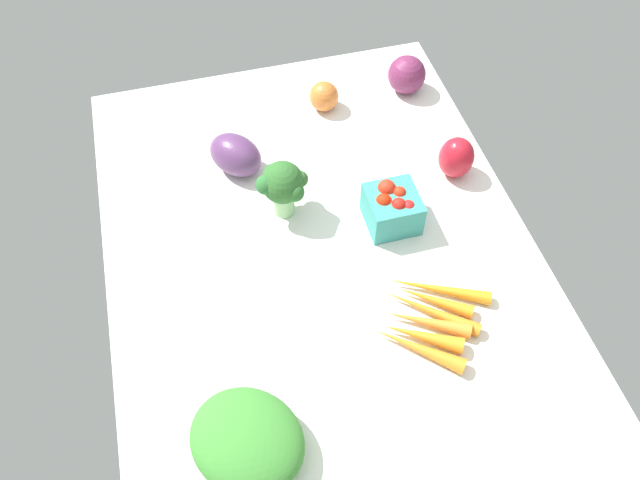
{
  "coord_description": "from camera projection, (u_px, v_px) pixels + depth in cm",
  "views": [
    {
      "loc": [
        -65.11,
        17.35,
        94.88
      ],
      "look_at": [
        0.0,
        0.0,
        4.0
      ],
      "focal_mm": 35.65,
      "sensor_mm": 36.0,
      "label": 1
    }
  ],
  "objects": [
    {
      "name": "leafy_greens_clump",
      "position": [
        247.0,
        440.0,
        0.9
      ],
      "size": [
        22.94,
        22.6,
        6.86
      ],
      "primitive_type": "ellipsoid",
      "rotation": [
        0.0,
        0.0,
        3.82
      ],
      "color": "#3B8632",
      "rests_on": "tablecloth"
    },
    {
      "name": "carrot_bunch",
      "position": [
        428.0,
        319.0,
        1.04
      ],
      "size": [
        20.84,
        22.22,
        2.87
      ],
      "color": "orange",
      "rests_on": "tablecloth"
    },
    {
      "name": "red_onion_near_basket",
      "position": [
        407.0,
        75.0,
        1.37
      ],
      "size": [
        8.21,
        8.21,
        8.21
      ],
      "primitive_type": "sphere",
      "color": "#722850",
      "rests_on": "tablecloth"
    },
    {
      "name": "heirloom_tomato_orange",
      "position": [
        324.0,
        96.0,
        1.34
      ],
      "size": [
        6.3,
        6.3,
        6.3
      ],
      "primitive_type": "sphere",
      "color": "orange",
      "rests_on": "tablecloth"
    },
    {
      "name": "tablecloth",
      "position": [
        320.0,
        250.0,
        1.16
      ],
      "size": [
        104.0,
        76.0,
        2.0
      ],
      "primitive_type": "cube",
      "color": "white",
      "rests_on": "ground"
    },
    {
      "name": "broccoli_head",
      "position": [
        283.0,
        184.0,
        1.14
      ],
      "size": [
        9.05,
        9.61,
        11.9
      ],
      "color": "#9CCF8B",
      "rests_on": "tablecloth"
    },
    {
      "name": "eggplant",
      "position": [
        236.0,
        155.0,
        1.23
      ],
      "size": [
        13.68,
        13.25,
        7.88
      ],
      "primitive_type": "ellipsoid",
      "rotation": [
        0.0,
        0.0,
        0.69
      ],
      "color": "#5D3664",
      "rests_on": "tablecloth"
    },
    {
      "name": "berry_basket",
      "position": [
        392.0,
        207.0,
        1.15
      ],
      "size": [
        9.26,
        9.26,
        8.4
      ],
      "color": "teal",
      "rests_on": "tablecloth"
    },
    {
      "name": "bell_pepper_red",
      "position": [
        456.0,
        157.0,
        1.22
      ],
      "size": [
        9.32,
        9.32,
        8.63
      ],
      "primitive_type": "ellipsoid",
      "rotation": [
        0.0,
        0.0,
        3.65
      ],
      "color": "red",
      "rests_on": "tablecloth"
    }
  ]
}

